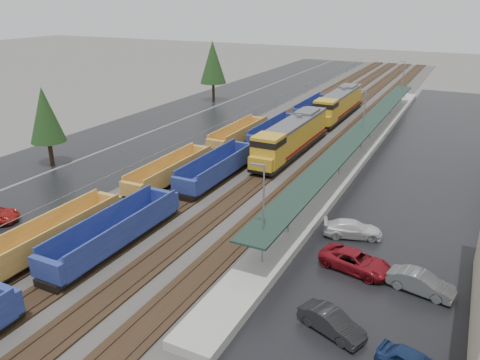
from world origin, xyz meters
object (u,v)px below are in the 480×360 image
(locomotive_trail, at_px, (338,104))
(parked_car_east_a, at_px, (331,322))
(parked_car_east_b, at_px, (356,261))
(parked_car_east_c, at_px, (353,229))
(locomotive_lead, at_px, (291,137))
(parked_car_east_e, at_px, (421,283))
(well_string_yellow, at_px, (53,236))
(well_string_blue, at_px, (175,196))

(locomotive_trail, xyz_separation_m, parked_car_east_a, (13.81, -50.51, -1.71))
(parked_car_east_b, bearing_deg, parked_car_east_a, -165.67)
(locomotive_trail, height_order, parked_car_east_c, locomotive_trail)
(locomotive_lead, height_order, locomotive_trail, same)
(parked_car_east_e, bearing_deg, locomotive_trail, 33.08)
(well_string_yellow, distance_m, parked_car_east_e, 26.80)
(parked_car_east_c, bearing_deg, parked_car_east_b, 178.04)
(locomotive_lead, distance_m, parked_car_east_e, 29.22)
(parked_car_east_a, distance_m, parked_car_east_b, 7.28)
(locomotive_trail, distance_m, parked_car_east_b, 45.31)
(well_string_yellow, bearing_deg, well_string_blue, 69.25)
(well_string_yellow, xyz_separation_m, parked_car_east_c, (20.00, 12.41, -0.46))
(well_string_yellow, bearing_deg, locomotive_lead, 74.94)
(locomotive_lead, xyz_separation_m, parked_car_east_b, (13.44, -22.24, -1.68))
(well_string_yellow, height_order, parked_car_east_e, well_string_yellow)
(parked_car_east_a, height_order, parked_car_east_c, parked_car_east_c)
(well_string_yellow, xyz_separation_m, parked_car_east_a, (21.81, 0.23, -0.47))
(parked_car_east_b, bearing_deg, well_string_yellow, 120.76)
(well_string_blue, bearing_deg, locomotive_lead, 78.22)
(locomotive_lead, distance_m, parked_car_east_b, 26.04)
(locomotive_lead, bearing_deg, parked_car_east_c, -55.30)
(locomotive_lead, xyz_separation_m, well_string_yellow, (-8.00, -29.74, -1.25))
(well_string_blue, distance_m, parked_car_east_b, 17.72)
(parked_car_east_a, bearing_deg, locomotive_trail, 36.76)
(locomotive_trail, bearing_deg, well_string_yellow, -98.96)
(locomotive_trail, relative_size, parked_car_east_e, 4.60)
(parked_car_east_b, relative_size, parked_car_east_e, 1.19)
(locomotive_trail, bearing_deg, locomotive_lead, -90.00)
(locomotive_trail, relative_size, parked_car_east_c, 4.21)
(locomotive_lead, distance_m, locomotive_trail, 21.00)
(well_string_yellow, height_order, well_string_blue, well_string_blue)
(locomotive_lead, xyz_separation_m, parked_car_east_a, (13.81, -29.51, -1.71))
(locomotive_trail, height_order, parked_car_east_b, locomotive_trail)
(parked_car_east_c, bearing_deg, locomotive_lead, 16.36)
(parked_car_east_c, distance_m, parked_car_east_e, 8.21)
(well_string_blue, bearing_deg, parked_car_east_c, 6.59)
(well_string_yellow, height_order, parked_car_east_c, well_string_yellow)
(parked_car_east_c, bearing_deg, well_string_yellow, 103.47)
(well_string_blue, bearing_deg, locomotive_trail, 84.31)
(well_string_yellow, bearing_deg, parked_car_east_a, 0.61)
(well_string_blue, distance_m, parked_car_east_c, 16.12)
(locomotive_lead, bearing_deg, parked_car_east_a, -64.93)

